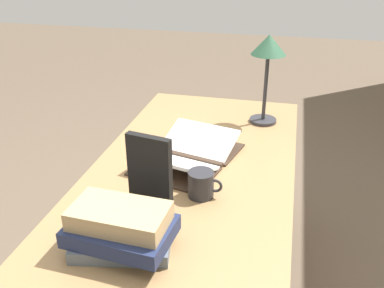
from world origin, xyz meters
The scene contains 6 objects.
reading_desk centered at (0.00, 0.00, 0.65)m, with size 1.57×0.80×0.73m.
open_book centered at (-0.03, -0.03, 0.76)m, with size 0.52×0.42×0.08m.
book_stack_tall centered at (0.55, -0.09, 0.80)m, with size 0.23×0.32×0.15m.
book_standing_upright centered at (0.35, -0.07, 0.87)m, with size 0.06×0.15×0.28m.
reading_lamp centered at (-0.50, 0.23, 1.07)m, with size 0.16×0.16×0.43m.
coffee_mug centered at (0.22, 0.08, 0.78)m, with size 0.09×0.12×0.10m.
Camera 1 is at (1.48, 0.34, 1.57)m, focal length 40.00 mm.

